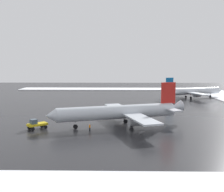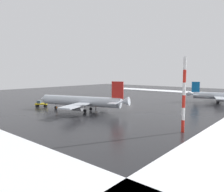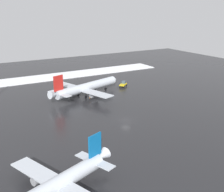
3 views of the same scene
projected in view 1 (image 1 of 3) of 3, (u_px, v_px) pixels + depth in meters
The scene contains 7 objects.
ground_plane at pixel (119, 107), 100.09m from camera, with size 240.00×240.00×0.00m, color #232326.
snow_bank_right at pixel (119, 89), 166.57m from camera, with size 14.00×116.00×0.32m, color white.
airplane_parked_portside at pixel (121, 112), 70.41m from camera, with size 29.59×35.09×10.71m.
airplane_far_rear at pixel (192, 91), 125.07m from camera, with size 25.65×30.34×9.35m.
pushback_tug at pixel (36, 124), 66.95m from camera, with size 4.65×4.93×2.50m.
ground_crew_by_nose_gear at pixel (90, 127), 65.18m from camera, with size 0.36×0.36×1.71m.
ground_crew_near_tug at pixel (124, 118), 76.37m from camera, with size 0.36×0.36×1.71m.
Camera 1 is at (-98.92, 0.63, 15.95)m, focal length 45.00 mm.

